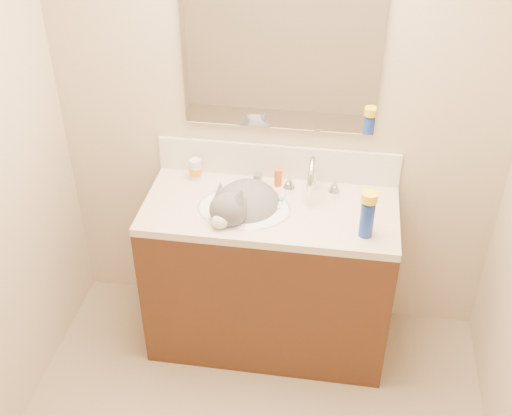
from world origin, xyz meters
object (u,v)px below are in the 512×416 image
(basin, at_px, (244,220))
(faucet, at_px, (312,179))
(cat, at_px, (244,209))
(amber_bottle, at_px, (278,178))
(spray_can, at_px, (367,219))
(silver_jar, at_px, (258,179))
(pill_bottle, at_px, (195,169))
(vanity_cabinet, at_px, (269,279))

(basin, bearing_deg, faucet, 29.12)
(cat, xyz_separation_m, amber_bottle, (0.14, 0.20, 0.06))
(cat, distance_m, spray_can, 0.59)
(spray_can, bearing_deg, basin, 167.67)
(silver_jar, distance_m, spray_can, 0.64)
(silver_jar, bearing_deg, faucet, -11.26)
(silver_jar, bearing_deg, spray_can, -32.82)
(faucet, distance_m, amber_bottle, 0.18)
(pill_bottle, bearing_deg, vanity_cabinet, -24.83)
(spray_can, bearing_deg, silver_jar, 147.18)
(vanity_cabinet, xyz_separation_m, silver_jar, (-0.09, 0.19, 0.48))
(cat, bearing_deg, silver_jar, 101.22)
(cat, relative_size, silver_jar, 9.09)
(cat, bearing_deg, basin, -55.72)
(basin, relative_size, cat, 0.91)
(pill_bottle, relative_size, amber_bottle, 1.18)
(vanity_cabinet, height_order, cat, cat)
(faucet, xyz_separation_m, pill_bottle, (-0.58, 0.05, -0.03))
(amber_bottle, relative_size, spray_can, 0.54)
(faucet, bearing_deg, amber_bottle, 163.71)
(basin, bearing_deg, amber_bottle, 58.34)
(faucet, relative_size, pill_bottle, 2.56)
(pill_bottle, bearing_deg, amber_bottle, 0.06)
(spray_can, bearing_deg, pill_bottle, 158.15)
(vanity_cabinet, relative_size, faucet, 4.29)
(vanity_cabinet, height_order, pill_bottle, pill_bottle)
(vanity_cabinet, relative_size, amber_bottle, 12.94)
(pill_bottle, height_order, silver_jar, pill_bottle)
(basin, height_order, silver_jar, silver_jar)
(basin, bearing_deg, cat, 103.24)
(faucet, bearing_deg, vanity_cabinet, -142.71)
(basin, bearing_deg, pill_bottle, 142.50)
(vanity_cabinet, distance_m, silver_jar, 0.52)
(faucet, relative_size, spray_can, 1.64)
(spray_can, bearing_deg, cat, 166.06)
(basin, relative_size, spray_can, 2.64)
(cat, height_order, silver_jar, cat)
(basin, bearing_deg, spray_can, -12.33)
(faucet, bearing_deg, pill_bottle, 175.24)
(pill_bottle, xyz_separation_m, amber_bottle, (0.41, 0.00, -0.01))
(cat, distance_m, pill_bottle, 0.35)
(cat, bearing_deg, vanity_cabinet, 26.67)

